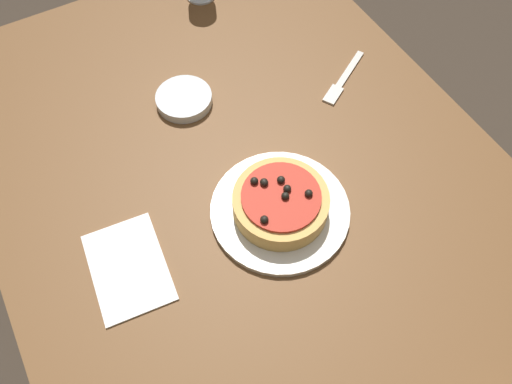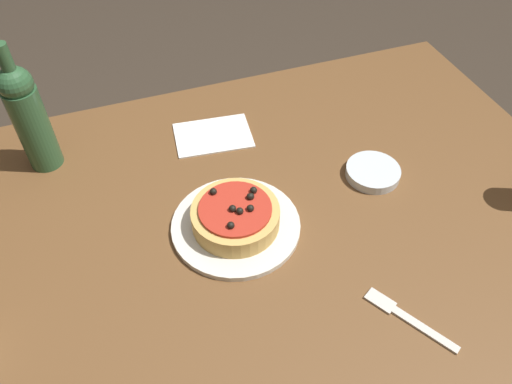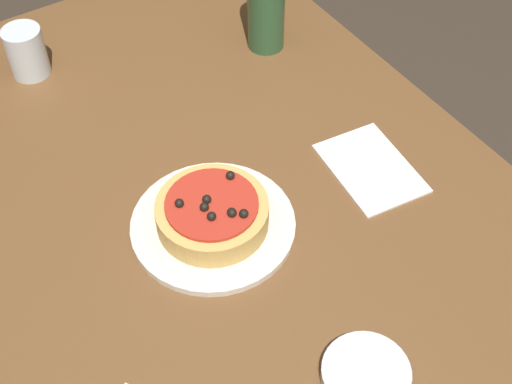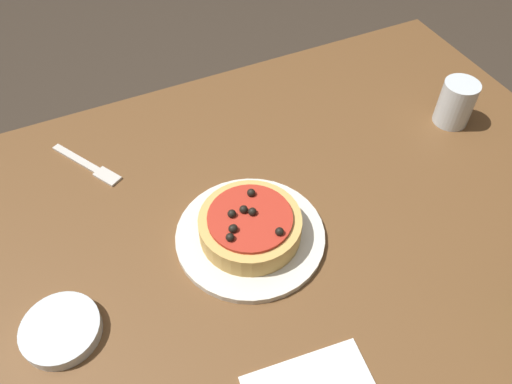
{
  "view_description": "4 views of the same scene",
  "coord_description": "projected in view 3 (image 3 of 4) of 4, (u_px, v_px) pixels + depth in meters",
  "views": [
    {
      "loc": [
        0.38,
        -0.24,
        1.5
      ],
      "look_at": [
        0.02,
        -0.03,
        0.81
      ],
      "focal_mm": 35.0,
      "sensor_mm": 36.0,
      "label": 1
    },
    {
      "loc": [
        0.19,
        0.61,
        1.47
      ],
      "look_at": [
        -0.02,
        -0.01,
        0.77
      ],
      "focal_mm": 35.0,
      "sensor_mm": 36.0,
      "label": 2
    },
    {
      "loc": [
        -0.58,
        0.32,
        1.56
      ],
      "look_at": [
        -0.01,
        -0.04,
        0.79
      ],
      "focal_mm": 50.0,
      "sensor_mm": 36.0,
      "label": 3
    },
    {
      "loc": [
        -0.17,
        -0.44,
        1.4
      ],
      "look_at": [
        0.04,
        0.02,
        0.82
      ],
      "focal_mm": 35.0,
      "sensor_mm": 36.0,
      "label": 4
    }
  ],
  "objects": [
    {
      "name": "dining_table",
      "position": [
        231.0,
        265.0,
        1.13
      ],
      "size": [
        1.43,
        0.93,
        0.71
      ],
      "color": "brown",
      "rests_on": "ground_plane"
    },
    {
      "name": "dinner_plate",
      "position": [
        213.0,
        225.0,
        1.08
      ],
      "size": [
        0.25,
        0.25,
        0.01
      ],
      "color": "silver",
      "rests_on": "dining_table"
    },
    {
      "name": "pizza",
      "position": [
        212.0,
        213.0,
        1.06
      ],
      "size": [
        0.17,
        0.17,
        0.06
      ],
      "color": "tan",
      "rests_on": "dinner_plate"
    },
    {
      "name": "water_cup",
      "position": [
        26.0,
        52.0,
        1.29
      ],
      "size": [
        0.07,
        0.07,
        0.09
      ],
      "color": "silver",
      "rests_on": "dining_table"
    },
    {
      "name": "side_bowl",
      "position": [
        366.0,
        374.0,
        0.91
      ],
      "size": [
        0.12,
        0.12,
        0.02
      ],
      "color": "silver",
      "rests_on": "dining_table"
    },
    {
      "name": "paper_napkin",
      "position": [
        371.0,
        168.0,
        1.16
      ],
      "size": [
        0.19,
        0.14,
        0.0
      ],
      "color": "white",
      "rests_on": "dining_table"
    }
  ]
}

